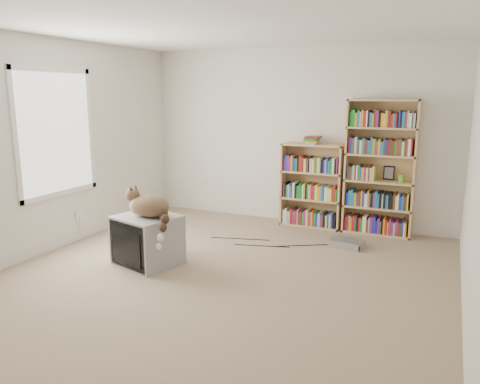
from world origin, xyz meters
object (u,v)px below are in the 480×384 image
at_px(bookcase_tall, 380,171).
at_px(bookcase_short, 312,189).
at_px(cat, 151,210).
at_px(crt_tv, 148,240).
at_px(dvd_player, 347,243).

height_order(bookcase_tall, bookcase_short, bookcase_tall).
distance_m(cat, bookcase_short, 2.56).
height_order(crt_tv, dvd_player, crt_tv).
xyz_separation_m(cat, bookcase_tall, (2.04, 2.30, 0.21)).
xyz_separation_m(bookcase_tall, dvd_player, (-0.25, -0.75, -0.80)).
height_order(crt_tv, bookcase_short, bookcase_short).
bearing_deg(crt_tv, cat, -13.53).
distance_m(crt_tv, bookcase_tall, 3.15).
bearing_deg(dvd_player, bookcase_tall, 80.84).
relative_size(crt_tv, cat, 1.15).
distance_m(cat, bookcase_tall, 3.08).
bearing_deg(cat, crt_tv, 150.24).
xyz_separation_m(cat, dvd_player, (1.79, 1.55, -0.59)).
distance_m(bookcase_short, dvd_player, 1.12).
distance_m(bookcase_tall, dvd_player, 1.12).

